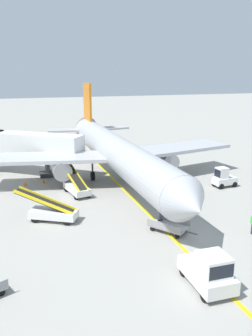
{
  "coord_description": "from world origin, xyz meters",
  "views": [
    {
      "loc": [
        -11.83,
        -20.81,
        11.55
      ],
      "look_at": [
        -1.13,
        10.86,
        2.5
      ],
      "focal_mm": 37.96,
      "sensor_mm": 36.0,
      "label": 1
    }
  ],
  "objects_px": {
    "pushback_tug": "(209,271)",
    "belt_loader_forward_hold": "(52,212)",
    "baggage_cart_loaded": "(169,226)",
    "airliner": "(115,151)",
    "safety_cone_nose_right": "(44,181)",
    "safety_cone_wingtip_left": "(167,206)",
    "jet_bridge": "(22,144)",
    "baggage_tug_near_wing": "(224,178)",
    "belt_loader_aft_hold": "(76,186)",
    "safety_cone_wingtip_right": "(25,183)"
  },
  "relations": [
    {
      "from": "baggage_tug_near_wing",
      "to": "safety_cone_nose_right",
      "type": "bearing_deg",
      "value": 157.6
    },
    {
      "from": "airliner",
      "to": "safety_cone_wingtip_right",
      "type": "bearing_deg",
      "value": 168.35
    },
    {
      "from": "baggage_tug_near_wing",
      "to": "belt_loader_aft_hold",
      "type": "distance_m",
      "value": 15.12
    },
    {
      "from": "safety_cone_wingtip_left",
      "to": "pushback_tug",
      "type": "bearing_deg",
      "value": -104.14
    },
    {
      "from": "safety_cone_nose_right",
      "to": "safety_cone_wingtip_left",
      "type": "height_order",
      "value": "same"
    },
    {
      "from": "baggage_cart_loaded",
      "to": "airliner",
      "type": "bearing_deg",
      "value": 90.55
    },
    {
      "from": "safety_cone_wingtip_left",
      "to": "safety_cone_wingtip_right",
      "type": "bearing_deg",
      "value": 136.82
    },
    {
      "from": "safety_cone_nose_right",
      "to": "belt_loader_aft_hold",
      "type": "bearing_deg",
      "value": -59.55
    },
    {
      "from": "pushback_tug",
      "to": "baggage_cart_loaded",
      "type": "relative_size",
      "value": 1.03
    },
    {
      "from": "jet_bridge",
      "to": "airliner",
      "type": "bearing_deg",
      "value": -35.53
    },
    {
      "from": "pushback_tug",
      "to": "belt_loader_forward_hold",
      "type": "bearing_deg",
      "value": 120.09
    },
    {
      "from": "safety_cone_nose_right",
      "to": "safety_cone_wingtip_left",
      "type": "distance_m",
      "value": 14.42
    },
    {
      "from": "pushback_tug",
      "to": "jet_bridge",
      "type": "bearing_deg",
      "value": 107.22
    },
    {
      "from": "safety_cone_nose_right",
      "to": "safety_cone_wingtip_left",
      "type": "relative_size",
      "value": 1.0
    },
    {
      "from": "airliner",
      "to": "safety_cone_wingtip_right",
      "type": "xyz_separation_m",
      "value": [
        -9.35,
        1.93,
        -3.2
      ]
    },
    {
      "from": "pushback_tug",
      "to": "safety_cone_wingtip_right",
      "type": "relative_size",
      "value": 8.3
    },
    {
      "from": "safety_cone_nose_right",
      "to": "baggage_cart_loaded",
      "type": "bearing_deg",
      "value": -63.56
    },
    {
      "from": "baggage_tug_near_wing",
      "to": "safety_cone_nose_right",
      "type": "xyz_separation_m",
      "value": [
        -17.58,
        7.25,
        -0.71
      ]
    },
    {
      "from": "belt_loader_forward_hold",
      "to": "pushback_tug",
      "type": "bearing_deg",
      "value": -59.91
    },
    {
      "from": "airliner",
      "to": "safety_cone_nose_right",
      "type": "relative_size",
      "value": 80.06
    },
    {
      "from": "pushback_tug",
      "to": "belt_loader_forward_hold",
      "type": "xyz_separation_m",
      "value": [
        -6.97,
        12.04,
        -0.22
      ]
    },
    {
      "from": "pushback_tug",
      "to": "safety_cone_wingtip_left",
      "type": "relative_size",
      "value": 8.3
    },
    {
      "from": "airliner",
      "to": "baggage_cart_loaded",
      "type": "bearing_deg",
      "value": -89.45
    },
    {
      "from": "safety_cone_nose_right",
      "to": "safety_cone_wingtip_right",
      "type": "relative_size",
      "value": 1.0
    },
    {
      "from": "jet_bridge",
      "to": "safety_cone_wingtip_left",
      "type": "bearing_deg",
      "value": -53.76
    },
    {
      "from": "pushback_tug",
      "to": "safety_cone_nose_right",
      "type": "distance_m",
      "value": 23.36
    },
    {
      "from": "jet_bridge",
      "to": "baggage_tug_near_wing",
      "type": "bearing_deg",
      "value": -31.21
    },
    {
      "from": "baggage_cart_loaded",
      "to": "safety_cone_nose_right",
      "type": "xyz_separation_m",
      "value": [
        -7.58,
        15.24,
        -0.25
      ]
    },
    {
      "from": "belt_loader_forward_hold",
      "to": "belt_loader_aft_hold",
      "type": "distance_m",
      "value": 6.55
    },
    {
      "from": "safety_cone_nose_right",
      "to": "belt_loader_forward_hold",
      "type": "bearing_deg",
      "value": -92.17
    },
    {
      "from": "safety_cone_nose_right",
      "to": "safety_cone_wingtip_left",
      "type": "bearing_deg",
      "value": -48.86
    },
    {
      "from": "jet_bridge",
      "to": "pushback_tug",
      "type": "bearing_deg",
      "value": -72.78
    },
    {
      "from": "baggage_tug_near_wing",
      "to": "belt_loader_aft_hold",
      "type": "bearing_deg",
      "value": 169.86
    },
    {
      "from": "jet_bridge",
      "to": "belt_loader_aft_hold",
      "type": "bearing_deg",
      "value": -63.86
    },
    {
      "from": "belt_loader_forward_hold",
      "to": "safety_cone_wingtip_right",
      "type": "distance_m",
      "value": 10.3
    },
    {
      "from": "jet_bridge",
      "to": "baggage_tug_near_wing",
      "type": "relative_size",
      "value": 4.68
    },
    {
      "from": "baggage_tug_near_wing",
      "to": "baggage_cart_loaded",
      "type": "distance_m",
      "value": 12.81
    },
    {
      "from": "airliner",
      "to": "belt_loader_aft_hold",
      "type": "bearing_deg",
      "value": -152.48
    },
    {
      "from": "belt_loader_forward_hold",
      "to": "safety_cone_wingtip_left",
      "type": "xyz_separation_m",
      "value": [
        9.88,
        -0.5,
        -0.56
      ]
    },
    {
      "from": "airliner",
      "to": "safety_cone_nose_right",
      "type": "height_order",
      "value": "airliner"
    },
    {
      "from": "airliner",
      "to": "pushback_tug",
      "type": "distance_m",
      "value": 20.45
    },
    {
      "from": "jet_bridge",
      "to": "belt_loader_forward_hold",
      "type": "height_order",
      "value": "jet_bridge"
    },
    {
      "from": "pushback_tug",
      "to": "baggage_cart_loaded",
      "type": "height_order",
      "value": "pushback_tug"
    },
    {
      "from": "baggage_cart_loaded",
      "to": "safety_cone_nose_right",
      "type": "bearing_deg",
      "value": 116.44
    },
    {
      "from": "belt_loader_forward_hold",
      "to": "safety_cone_nose_right",
      "type": "xyz_separation_m",
      "value": [
        0.39,
        10.36,
        -0.56
      ]
    },
    {
      "from": "belt_loader_forward_hold",
      "to": "safety_cone_nose_right",
      "type": "bearing_deg",
      "value": 87.83
    },
    {
      "from": "airliner",
      "to": "safety_cone_wingtip_left",
      "type": "xyz_separation_m",
      "value": [
        2.04,
        -8.76,
        -3.2
      ]
    },
    {
      "from": "baggage_cart_loaded",
      "to": "safety_cone_nose_right",
      "type": "height_order",
      "value": "baggage_cart_loaded"
    },
    {
      "from": "airliner",
      "to": "baggage_tug_near_wing",
      "type": "bearing_deg",
      "value": -26.91
    },
    {
      "from": "safety_cone_wingtip_right",
      "to": "baggage_tug_near_wing",
      "type": "bearing_deg",
      "value": -19.95
    }
  ]
}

